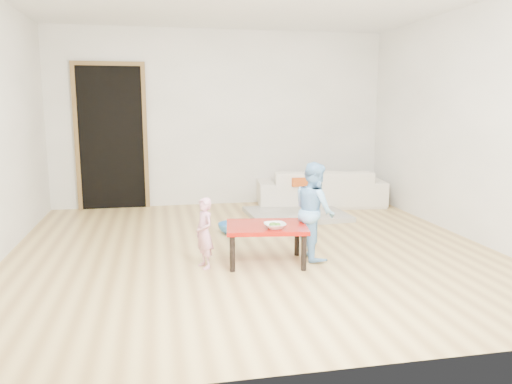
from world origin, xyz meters
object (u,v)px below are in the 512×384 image
object	(u,v)px
red_table	(266,244)
child_blue	(314,210)
basin	(234,228)
child_pink	(204,233)
sofa	(320,188)
bowl	(275,226)

from	to	relation	value
red_table	child_blue	bearing A→B (deg)	9.13
basin	child_blue	bearing A→B (deg)	-59.94
child_blue	basin	size ratio (longest dim) A/B	2.58
red_table	child_blue	distance (m)	0.59
red_table	child_pink	world-z (taller)	child_pink
sofa	basin	distance (m)	2.06
child_blue	sofa	bearing A→B (deg)	-25.60
child_pink	sofa	bearing A→B (deg)	122.12
sofa	red_table	world-z (taller)	sofa
red_table	basin	world-z (taller)	red_table
sofa	bowl	size ratio (longest dim) A/B	9.26
sofa	bowl	distance (m)	3.01
bowl	child_blue	world-z (taller)	child_blue
sofa	child_blue	bearing A→B (deg)	76.94
bowl	child_pink	xyz separation A→B (m)	(-0.64, 0.13, -0.07)
sofa	red_table	xyz separation A→B (m)	(-1.40, -2.55, -0.09)
red_table	child_pink	bearing A→B (deg)	-178.62
child_pink	child_blue	bearing A→B (deg)	74.99
bowl	sofa	bearing A→B (deg)	63.37
bowl	child_pink	distance (m)	0.66
red_table	bowl	xyz separation A→B (m)	(0.05, -0.15, 0.21)
red_table	basin	size ratio (longest dim) A/B	2.03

